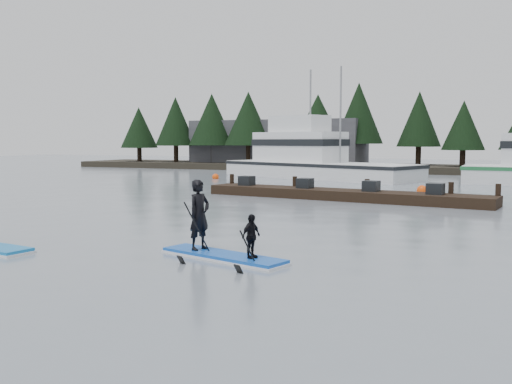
% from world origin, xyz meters
% --- Properties ---
extents(ground, '(160.00, 160.00, 0.00)m').
position_xyz_m(ground, '(0.00, 0.00, 0.00)').
color(ground, slate).
rests_on(ground, ground).
extents(far_shore, '(70.00, 8.00, 0.60)m').
position_xyz_m(far_shore, '(0.00, 42.00, 0.30)').
color(far_shore, '#2D281E').
rests_on(far_shore, ground).
extents(treeline, '(60.00, 4.00, 8.00)m').
position_xyz_m(treeline, '(0.00, 42.00, 0.00)').
color(treeline, black).
rests_on(treeline, ground).
extents(waterfront_building, '(18.00, 6.00, 5.00)m').
position_xyz_m(waterfront_building, '(-14.00, 44.00, 2.50)').
color(waterfront_building, '#4C4C51').
rests_on(waterfront_building, ground).
extents(fishing_boat_large, '(16.83, 10.35, 9.36)m').
position_xyz_m(fishing_boat_large, '(-5.86, 30.71, 0.70)').
color(fishing_boat_large, white).
rests_on(fishing_boat_large, ground).
extents(floating_dock, '(14.50, 3.89, 0.48)m').
position_xyz_m(floating_dock, '(0.64, 15.07, 0.24)').
color(floating_dock, black).
rests_on(floating_dock, ground).
extents(buoy_a, '(0.51, 0.51, 0.51)m').
position_xyz_m(buoy_a, '(-12.08, 26.14, 0.00)').
color(buoy_a, '#EE490B').
rests_on(buoy_a, ground).
extents(buoy_d, '(0.58, 0.58, 0.58)m').
position_xyz_m(buoy_d, '(3.81, 20.01, 0.00)').
color(buoy_d, '#EE490B').
rests_on(buoy_d, ground).
extents(buoy_b, '(0.55, 0.55, 0.55)m').
position_xyz_m(buoy_b, '(-3.84, 23.75, 0.00)').
color(buoy_b, '#EE490B').
rests_on(buoy_b, ground).
extents(paddleboard_duo, '(3.56, 1.78, 2.44)m').
position_xyz_m(paddleboard_duo, '(1.37, 0.32, 0.62)').
color(paddleboard_duo, blue).
rests_on(paddleboard_duo, ground).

